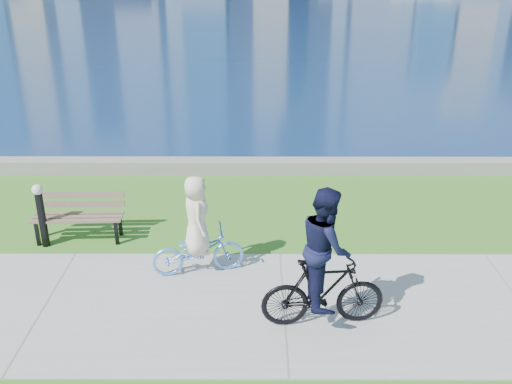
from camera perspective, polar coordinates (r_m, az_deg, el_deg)
ground at (r=9.73m, az=2.76°, el=-11.42°), size 320.00×320.00×0.00m
concrete_path at (r=9.72m, az=2.76°, el=-11.37°), size 80.00×3.50×0.02m
seawall at (r=15.17m, az=1.80°, el=2.62°), size 90.00×0.50×0.35m
park_bench at (r=12.13m, az=-17.29°, el=-2.00°), size 1.82×0.68×0.93m
bollard_lamp at (r=11.96m, az=-20.71°, el=-1.82°), size 0.21×0.21×1.33m
cyclist_woman at (r=10.33m, az=-5.88°, el=-4.62°), size 0.94×1.76×1.89m
cyclist_man at (r=8.84m, az=6.84°, el=-7.76°), size 0.79×1.98×2.34m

